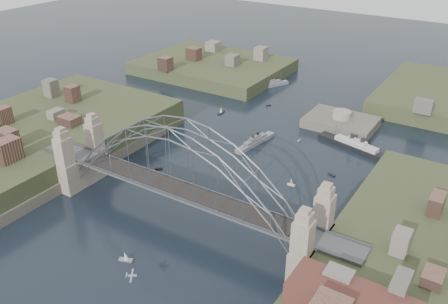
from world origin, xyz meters
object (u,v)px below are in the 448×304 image
naval_cruiser_near (255,142)px  ocean_liner (356,147)px  wharf_shed (352,303)px  naval_cruiser_far (270,85)px  fort_island (340,127)px  bridge (180,175)px

naval_cruiser_near → ocean_liner: (26.98, 12.85, 0.16)m
wharf_shed → naval_cruiser_near: 76.29m
wharf_shed → naval_cruiser_far: 126.74m
wharf_shed → naval_cruiser_near: bearing=130.5°
fort_island → ocean_liner: ocean_liner is taller
naval_cruiser_far → ocean_liner: bearing=-36.9°
bridge → naval_cruiser_near: 45.39m
naval_cruiser_far → ocean_liner: 58.83m
naval_cruiser_near → ocean_liner: ocean_liner is taller
ocean_liner → wharf_shed: bearing=-72.5°
bridge → naval_cruiser_far: 95.85m
bridge → naval_cruiser_far: size_ratio=5.47×
naval_cruiser_near → naval_cruiser_far: size_ratio=1.12×
naval_cruiser_near → wharf_shed: bearing=-49.5°
naval_cruiser_near → ocean_liner: size_ratio=0.68×
fort_island → naval_cruiser_far: bearing=149.7°
bridge → wharf_shed: 46.23m
fort_island → wharf_shed: size_ratio=1.10×
naval_cruiser_far → ocean_liner: size_ratio=0.61×
wharf_shed → ocean_liner: bearing=107.5°
ocean_liner → naval_cruiser_far: bearing=143.1°
wharf_shed → naval_cruiser_far: bearing=123.2°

